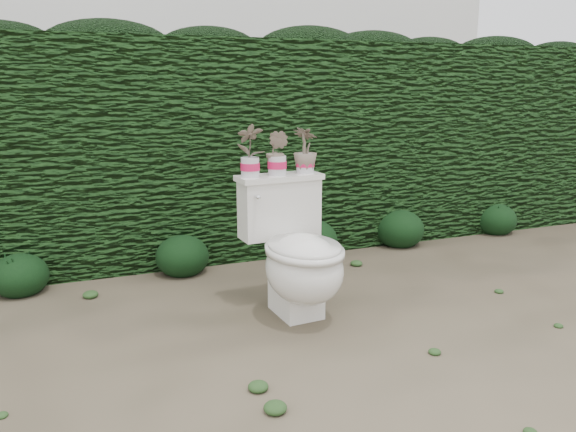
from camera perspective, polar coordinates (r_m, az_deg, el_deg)
name	(u,v)px	position (r m, az deg, el deg)	size (l,w,h in m)	color
ground	(292,320)	(3.19, 0.45, -10.51)	(60.00, 60.00, 0.00)	#6A5F49
hedge	(217,148)	(4.48, -7.22, 6.91)	(8.00, 1.00, 1.60)	#1B4015
house_wall	(180,35)	(8.90, -10.89, 17.63)	(8.00, 3.50, 4.00)	silver
toilet	(298,255)	(3.14, 0.98, -4.00)	(0.51, 0.71, 0.78)	silver
potted_plant_left	(250,152)	(3.17, -3.89, 6.55)	(0.15, 0.10, 0.29)	#28832F
potted_plant_center	(277,154)	(3.23, -1.12, 6.32)	(0.13, 0.11, 0.24)	#28832F
potted_plant_right	(305,151)	(3.31, 1.77, 6.57)	(0.14, 0.14, 0.25)	#28832F
liriope_clump_1	(19,271)	(3.92, -25.64, -5.11)	(0.35, 0.35, 0.28)	black
liriope_clump_2	(182,252)	(3.97, -10.70, -3.65)	(0.37, 0.37, 0.30)	black
liriope_clump_3	(311,237)	(4.23, 2.30, -2.14)	(0.41, 0.41, 0.33)	black
liriope_clump_4	(400,226)	(4.67, 11.27, -0.97)	(0.40, 0.40, 0.32)	black
liriope_clump_5	(496,216)	(5.29, 20.35, -0.04)	(0.36, 0.36, 0.29)	black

